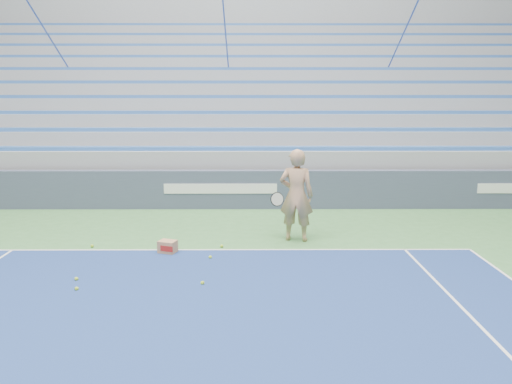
% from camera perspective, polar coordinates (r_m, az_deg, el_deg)
% --- Properties ---
extents(sponsor_barrier, '(30.00, 0.32, 1.10)m').
position_cam_1_polar(sponsor_barrier, '(14.30, -4.02, 0.30)').
color(sponsor_barrier, '#3D455D').
rests_on(sponsor_barrier, ground).
extents(bleachers, '(31.00, 9.15, 7.30)m').
position_cam_1_polar(bleachers, '(19.78, -3.03, 8.54)').
color(bleachers, '#919499').
rests_on(bleachers, ground).
extents(tennis_player, '(1.02, 0.94, 2.05)m').
position_cam_1_polar(tennis_player, '(11.03, 4.62, -0.38)').
color(tennis_player, tan).
rests_on(tennis_player, ground).
extents(ball_box, '(0.41, 0.37, 0.26)m').
position_cam_1_polar(ball_box, '(10.48, -10.06, -6.19)').
color(ball_box, '#AD7953').
rests_on(ball_box, ground).
extents(tennis_ball_0, '(0.07, 0.07, 0.07)m').
position_cam_1_polar(tennis_ball_0, '(11.26, -18.22, -5.88)').
color(tennis_ball_0, '#AED32B').
rests_on(tennis_ball_0, ground).
extents(tennis_ball_1, '(0.07, 0.07, 0.07)m').
position_cam_1_polar(tennis_ball_1, '(10.03, -5.25, -7.42)').
color(tennis_ball_1, '#AED32B').
rests_on(tennis_ball_1, ground).
extents(tennis_ball_2, '(0.07, 0.07, 0.07)m').
position_cam_1_polar(tennis_ball_2, '(8.95, -19.82, -10.36)').
color(tennis_ball_2, '#AED32B').
rests_on(tennis_ball_2, ground).
extents(tennis_ball_3, '(0.07, 0.07, 0.07)m').
position_cam_1_polar(tennis_ball_3, '(8.73, -6.14, -10.29)').
color(tennis_ball_3, '#AED32B').
rests_on(tennis_ball_3, ground).
extents(tennis_ball_4, '(0.07, 0.07, 0.07)m').
position_cam_1_polar(tennis_ball_4, '(10.72, -3.94, -6.18)').
color(tennis_ball_4, '#AED32B').
rests_on(tennis_ball_4, ground).
extents(tennis_ball_5, '(0.07, 0.07, 0.07)m').
position_cam_1_polar(tennis_ball_5, '(9.40, -19.84, -9.33)').
color(tennis_ball_5, '#AED32B').
rests_on(tennis_ball_5, ground).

